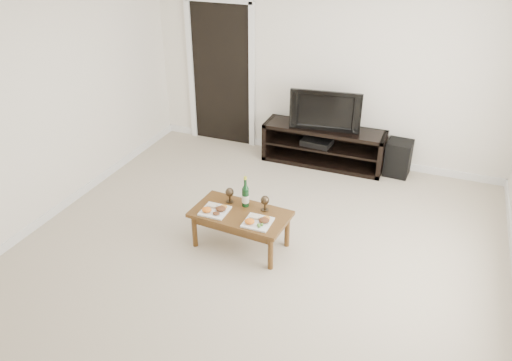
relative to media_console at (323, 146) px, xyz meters
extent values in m
plane|color=beige|center=(-0.10, -2.50, -0.28)|extent=(5.50, 5.50, 0.00)
cube|color=white|center=(-0.10, 0.27, 1.02)|extent=(5.00, 0.04, 2.60)
cube|color=black|center=(-1.65, 0.24, 0.75)|extent=(0.90, 0.02, 2.05)
cube|color=black|center=(0.00, 0.00, 0.00)|extent=(1.67, 0.45, 0.55)
imported|color=black|center=(0.00, 0.00, 0.55)|extent=(0.96, 0.24, 0.55)
cube|color=black|center=(-0.09, -0.01, 0.05)|extent=(0.43, 0.34, 0.08)
cube|color=black|center=(1.02, 0.07, -0.04)|extent=(0.34, 0.34, 0.48)
cube|color=#543517|center=(-0.31, -2.21, -0.07)|extent=(1.04, 0.62, 0.42)
cube|color=white|center=(-0.56, -2.29, 0.18)|extent=(0.27, 0.27, 0.07)
cube|color=white|center=(-0.07, -2.33, 0.18)|extent=(0.27, 0.27, 0.07)
cylinder|color=#0E3516|center=(-0.31, -2.07, 0.32)|extent=(0.07, 0.07, 0.35)
camera|label=1|loc=(1.44, -6.21, 2.94)|focal=35.00mm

